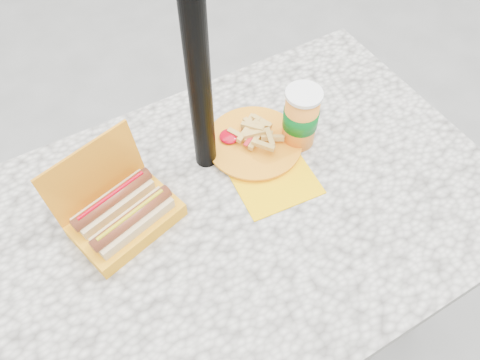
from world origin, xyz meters
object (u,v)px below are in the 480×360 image
soda_cup (301,118)px  hotdog_box (123,213)px  umbrella_pole (195,40)px  fries_plate (255,144)px

soda_cup → hotdog_box: bearing=-178.9°
umbrella_pole → soda_cup: umbrella_pole is taller
umbrella_pole → soda_cup: size_ratio=13.67×
umbrella_pole → hotdog_box: bearing=-163.6°
fries_plate → soda_cup: (0.10, -0.03, 0.07)m
fries_plate → soda_cup: bearing=-18.0°
soda_cup → fries_plate: bearing=162.0°
umbrella_pole → fries_plate: (0.12, -0.03, -0.34)m
umbrella_pole → hotdog_box: size_ratio=8.54×
hotdog_box → soda_cup: size_ratio=1.60×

